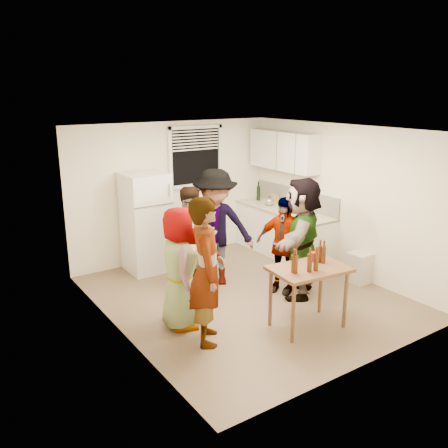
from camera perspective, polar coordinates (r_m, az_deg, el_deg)
room at (r=7.30m, az=2.73°, el=-8.70°), size 4.00×4.50×2.50m
window at (r=8.81m, az=-3.41°, el=8.11°), size 1.12×0.10×1.06m
refrigerator at (r=8.18m, az=-9.35°, el=0.17°), size 0.70×0.70×1.70m
counter_lower at (r=8.99m, az=7.09°, el=-1.09°), size 0.60×2.20×0.86m
countertop at (r=8.87m, az=7.18°, el=1.69°), size 0.64×2.22×0.04m
backsplash at (r=9.01m, az=8.60°, el=3.16°), size 0.03×2.20×0.36m
upper_cabinets at (r=8.91m, az=7.21°, el=8.75°), size 0.34×1.60×0.70m
kettle at (r=9.11m, az=5.44°, el=2.24°), size 0.26×0.22×0.20m
paper_towel at (r=8.65m, az=8.31°, el=1.42°), size 0.12×0.12×0.25m
wine_bottle at (r=9.52m, az=4.14°, el=2.87°), size 0.07×0.07×0.28m
beer_bottle_counter at (r=8.37m, az=9.43°, el=0.87°), size 0.07×0.07×0.25m
blue_cup at (r=8.39m, az=9.46°, el=0.91°), size 0.09×0.09×0.12m
picture_frame at (r=9.36m, az=6.22°, el=3.09°), size 0.02×0.19×0.16m
trash_bin at (r=8.03m, az=16.00°, el=-5.06°), size 0.34×0.34×0.50m
serving_table at (r=6.54m, az=9.87°, el=-12.00°), size 1.05×0.76×0.83m
beer_bottle_table at (r=6.07m, az=10.20°, el=-5.66°), size 0.06×0.06×0.23m
red_cup at (r=6.43m, az=10.57°, el=-4.41°), size 0.10×0.10×0.13m
guest_grey at (r=6.50m, az=-5.11°, el=-11.99°), size 1.81×1.35×0.52m
guest_stripe at (r=6.14m, az=-2.00°, el=-13.77°), size 1.94×1.48×0.44m
guest_back_left at (r=7.59m, az=-3.63°, el=-7.72°), size 0.93×1.70×0.62m
guest_back_right at (r=7.79m, az=-1.02°, el=-7.07°), size 1.98×2.22×0.69m
guest_black at (r=7.56m, az=6.92°, el=-7.93°), size 1.74×1.45×0.37m
guest_orange at (r=7.47m, az=9.01°, el=-8.29°), size 2.47×2.48×0.54m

